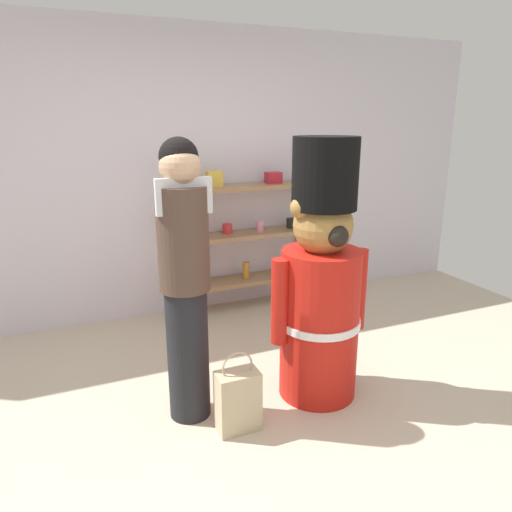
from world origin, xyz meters
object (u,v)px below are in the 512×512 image
at_px(merchandise_shelf, 245,232).
at_px(person_shopper, 185,275).
at_px(shopping_bag, 238,400).
at_px(teddy_bear_guard, 321,286).

height_order(merchandise_shelf, person_shopper, person_shopper).
bearing_deg(shopping_bag, person_shopper, 130.10).
xyz_separation_m(merchandise_shelf, teddy_bear_guard, (-0.12, -1.62, 0.01)).
relative_size(person_shopper, shopping_bag, 3.35).
relative_size(teddy_bear_guard, shopping_bag, 3.34).
height_order(teddy_bear_guard, shopping_bag, teddy_bear_guard).
height_order(person_shopper, shopping_bag, person_shopper).
bearing_deg(shopping_bag, teddy_bear_guard, 14.83).
distance_m(teddy_bear_guard, person_shopper, 0.88).
bearing_deg(merchandise_shelf, shopping_bag, -112.93).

